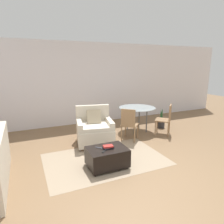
# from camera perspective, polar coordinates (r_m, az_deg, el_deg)

# --- Properties ---
(ground_plane) EXTENTS (20.00, 20.00, 0.00)m
(ground_plane) POSITION_cam_1_polar(r_m,az_deg,el_deg) (4.03, 6.59, -16.78)
(ground_plane) COLOR brown
(wall_back) EXTENTS (12.00, 0.06, 2.75)m
(wall_back) POSITION_cam_1_polar(r_m,az_deg,el_deg) (6.90, -8.83, 7.90)
(wall_back) COLOR white
(wall_back) RESTS_ON ground_plane
(area_rug) EXTENTS (2.56, 1.66, 0.01)m
(area_rug) POSITION_cam_1_polar(r_m,az_deg,el_deg) (4.49, -1.95, -13.30)
(area_rug) COLOR gray
(area_rug) RESTS_ON ground_plane
(armchair) EXTENTS (1.05, 1.04, 0.96)m
(armchair) POSITION_cam_1_polar(r_m,az_deg,el_deg) (5.21, -5.02, -5.11)
(armchair) COLOR beige
(armchair) RESTS_ON ground_plane
(ottoman) EXTENTS (0.78, 0.57, 0.40)m
(ottoman) POSITION_cam_1_polar(r_m,az_deg,el_deg) (4.11, -1.41, -12.63)
(ottoman) COLOR black
(ottoman) RESTS_ON ground_plane
(book_stack) EXTENTS (0.22, 0.16, 0.06)m
(book_stack) POSITION_cam_1_polar(r_m,az_deg,el_deg) (4.01, -1.11, -9.98)
(book_stack) COLOR black
(book_stack) RESTS_ON ottoman
(tv_remote_primary) EXTENTS (0.14, 0.14, 0.01)m
(tv_remote_primary) POSITION_cam_1_polar(r_m,az_deg,el_deg) (3.90, -2.27, -11.10)
(tv_remote_primary) COLOR black
(tv_remote_primary) RESTS_ON ottoman
(tv_remote_secondary) EXTENTS (0.14, 0.15, 0.01)m
(tv_remote_secondary) POSITION_cam_1_polar(r_m,az_deg,el_deg) (4.05, -3.74, -10.15)
(tv_remote_secondary) COLOR #333338
(tv_remote_secondary) RESTS_ON ottoman
(dining_table) EXTENTS (1.10, 1.10, 0.75)m
(dining_table) POSITION_cam_1_polar(r_m,az_deg,el_deg) (6.12, 7.19, 0.53)
(dining_table) COLOR #99A8AD
(dining_table) RESTS_ON ground_plane
(dining_chair_near_left) EXTENTS (0.59, 0.59, 0.90)m
(dining_chair_near_left) POSITION_cam_1_polar(r_m,az_deg,el_deg) (5.34, 4.90, -2.99)
(dining_chair_near_left) COLOR #93704C
(dining_chair_near_left) RESTS_ON ground_plane
(dining_chair_near_right) EXTENTS (0.59, 0.59, 0.90)m
(dining_chair_near_right) POSITION_cam_1_polar(r_m,az_deg,el_deg) (6.02, 15.22, -1.53)
(dining_chair_near_right) COLOR #93704C
(dining_chair_near_right) RESTS_ON ground_plane
(potted_plant_small) EXTENTS (0.24, 0.24, 0.66)m
(potted_plant_small) POSITION_cam_1_polar(r_m,az_deg,el_deg) (6.72, 13.83, -2.66)
(potted_plant_small) COLOR #333338
(potted_plant_small) RESTS_ON ground_plane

